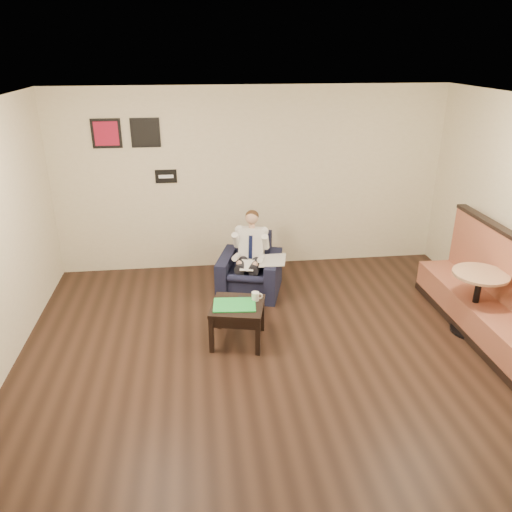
{
  "coord_description": "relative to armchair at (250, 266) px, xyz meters",
  "views": [
    {
      "loc": [
        -0.86,
        -4.49,
        3.31
      ],
      "look_at": [
        -0.16,
        1.2,
        0.89
      ],
      "focal_mm": 35.0,
      "sensor_mm": 36.0,
      "label": 1
    }
  ],
  "objects": [
    {
      "name": "ground",
      "position": [
        0.15,
        -1.99,
        -0.41
      ],
      "size": [
        6.0,
        6.0,
        0.0
      ],
      "primitive_type": "plane",
      "color": "black",
      "rests_on": "ground"
    },
    {
      "name": "wall_back",
      "position": [
        0.15,
        1.01,
        0.99
      ],
      "size": [
        6.0,
        0.02,
        2.8
      ],
      "primitive_type": "cube",
      "color": "beige",
      "rests_on": "ground"
    },
    {
      "name": "ceiling",
      "position": [
        0.15,
        -1.99,
        2.39
      ],
      "size": [
        6.0,
        6.0,
        0.02
      ],
      "primitive_type": "cube",
      "color": "white",
      "rests_on": "wall_back"
    },
    {
      "name": "seating_sign",
      "position": [
        -1.15,
        1.0,
        1.09
      ],
      "size": [
        0.32,
        0.02,
        0.2
      ],
      "primitive_type": "cube",
      "color": "black",
      "rests_on": "wall_back"
    },
    {
      "name": "art_print_left",
      "position": [
        -1.95,
        1.0,
        1.74
      ],
      "size": [
        0.42,
        0.03,
        0.42
      ],
      "primitive_type": "cube",
      "color": "#A41431",
      "rests_on": "wall_back"
    },
    {
      "name": "art_print_right",
      "position": [
        -1.4,
        1.0,
        1.74
      ],
      "size": [
        0.42,
        0.03,
        0.42
      ],
      "primitive_type": "cube",
      "color": "black",
      "rests_on": "wall_back"
    },
    {
      "name": "armchair",
      "position": [
        0.0,
        0.0,
        0.0
      ],
      "size": [
        1.04,
        1.04,
        0.82
      ],
      "primitive_type": "cube",
      "rotation": [
        0.0,
        0.0,
        -0.28
      ],
      "color": "black",
      "rests_on": "ground"
    },
    {
      "name": "seated_man",
      "position": [
        -0.03,
        -0.1,
        0.15
      ],
      "size": [
        0.73,
        0.92,
        1.12
      ],
      "primitive_type": null,
      "rotation": [
        0.0,
        0.0,
        -0.28
      ],
      "color": "silver",
      "rests_on": "armchair"
    },
    {
      "name": "lap_papers",
      "position": [
        -0.05,
        -0.19,
        0.09
      ],
      "size": [
        0.24,
        0.3,
        0.01
      ],
      "primitive_type": "cube",
      "rotation": [
        0.0,
        0.0,
        -0.21
      ],
      "color": "white",
      "rests_on": "seated_man"
    },
    {
      "name": "newspaper",
      "position": [
        0.3,
        -0.18,
        0.15
      ],
      "size": [
        0.45,
        0.51,
        0.01
      ],
      "primitive_type": "cube",
      "rotation": [
        0.0,
        0.0,
        -0.23
      ],
      "color": "silver",
      "rests_on": "armchair"
    },
    {
      "name": "side_table",
      "position": [
        -0.29,
        -1.3,
        -0.16
      ],
      "size": [
        0.73,
        0.73,
        0.49
      ],
      "primitive_type": "cube",
      "rotation": [
        0.0,
        0.0,
        -0.23
      ],
      "color": "black",
      "rests_on": "ground"
    },
    {
      "name": "green_folder",
      "position": [
        -0.33,
        -1.31,
        0.09
      ],
      "size": [
        0.52,
        0.39,
        0.01
      ],
      "primitive_type": "cube",
      "rotation": [
        0.0,
        0.0,
        -0.09
      ],
      "color": "green",
      "rests_on": "side_table"
    },
    {
      "name": "coffee_mug",
      "position": [
        -0.07,
        -1.21,
        0.14
      ],
      "size": [
        0.11,
        0.11,
        0.1
      ],
      "primitive_type": "cylinder",
      "rotation": [
        0.0,
        0.0,
        -0.23
      ],
      "color": "white",
      "rests_on": "side_table"
    },
    {
      "name": "smartphone",
      "position": [
        -0.2,
        -1.14,
        0.09
      ],
      "size": [
        0.17,
        0.13,
        0.01
      ],
      "primitive_type": "cube",
      "rotation": [
        0.0,
        0.0,
        -0.4
      ],
      "color": "black",
      "rests_on": "side_table"
    },
    {
      "name": "banquette",
      "position": [
        2.74,
        -1.39,
        0.21
      ],
      "size": [
        0.58,
        2.43,
        1.24
      ],
      "primitive_type": "cube",
      "color": "#9C543C",
      "rests_on": "ground"
    },
    {
      "name": "cafe_table",
      "position": [
        2.62,
        -1.45,
        -0.0
      ],
      "size": [
        0.78,
        0.78,
        0.81
      ],
      "primitive_type": "cylinder",
      "rotation": [
        0.0,
        0.0,
        0.21
      ],
      "color": "tan",
      "rests_on": "ground"
    }
  ]
}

